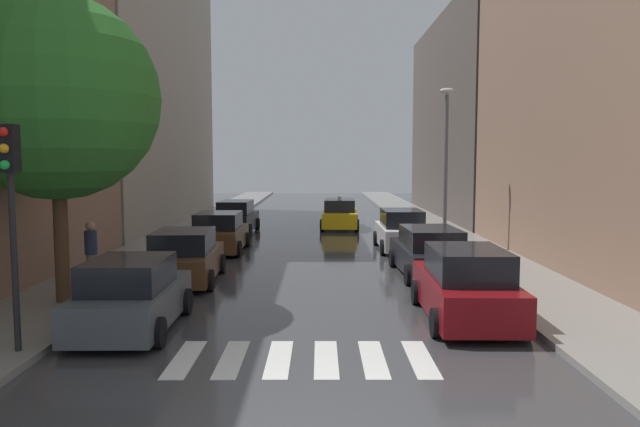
{
  "coord_description": "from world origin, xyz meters",
  "views": [
    {
      "loc": [
        0.33,
        -7.68,
        3.8
      ],
      "look_at": [
        0.25,
        22.64,
        1.06
      ],
      "focal_mm": 33.6,
      "sensor_mm": 36.0,
      "label": 1
    }
  ],
  "objects_px": {
    "parked_car_left_fourth": "(238,218)",
    "lamp_post_right": "(448,156)",
    "parked_car_left_third": "(221,233)",
    "traffic_light_left_corner": "(12,187)",
    "taxi_midroad": "(341,215)",
    "pedestrian_near_tree": "(93,251)",
    "street_tree_left": "(58,98)",
    "parked_car_right_nearest": "(467,286)",
    "parked_car_right_third": "(403,231)",
    "parked_car_left_second": "(186,258)",
    "parked_car_right_second": "(431,253)",
    "parked_car_left_nearest": "(133,297)"
  },
  "relations": [
    {
      "from": "parked_car_left_fourth",
      "to": "pedestrian_near_tree",
      "type": "height_order",
      "value": "pedestrian_near_tree"
    },
    {
      "from": "parked_car_right_nearest",
      "to": "traffic_light_left_corner",
      "type": "bearing_deg",
      "value": 107.56
    },
    {
      "from": "parked_car_left_nearest",
      "to": "parked_car_right_third",
      "type": "height_order",
      "value": "parked_car_right_third"
    },
    {
      "from": "parked_car_left_third",
      "to": "traffic_light_left_corner",
      "type": "bearing_deg",
      "value": 173.14
    },
    {
      "from": "parked_car_right_third",
      "to": "street_tree_left",
      "type": "relative_size",
      "value": 0.55
    },
    {
      "from": "parked_car_right_nearest",
      "to": "pedestrian_near_tree",
      "type": "distance_m",
      "value": 10.74
    },
    {
      "from": "lamp_post_right",
      "to": "parked_car_right_second",
      "type": "bearing_deg",
      "value": -106.58
    },
    {
      "from": "parked_car_right_second",
      "to": "pedestrian_near_tree",
      "type": "relative_size",
      "value": 2.61
    },
    {
      "from": "parked_car_left_nearest",
      "to": "parked_car_left_fourth",
      "type": "relative_size",
      "value": 0.91
    },
    {
      "from": "parked_car_left_third",
      "to": "street_tree_left",
      "type": "xyz_separation_m",
      "value": [
        -2.48,
        -9.22,
        4.56
      ]
    },
    {
      "from": "parked_car_left_third",
      "to": "parked_car_right_nearest",
      "type": "xyz_separation_m",
      "value": [
        7.6,
        -10.5,
        0.04
      ]
    },
    {
      "from": "parked_car_left_second",
      "to": "parked_car_right_second",
      "type": "bearing_deg",
      "value": -84.48
    },
    {
      "from": "parked_car_left_fourth",
      "to": "parked_car_right_nearest",
      "type": "bearing_deg",
      "value": -153.16
    },
    {
      "from": "parked_car_left_third",
      "to": "pedestrian_near_tree",
      "type": "bearing_deg",
      "value": 160.12
    },
    {
      "from": "parked_car_left_third",
      "to": "parked_car_left_second",
      "type": "bearing_deg",
      "value": 179.73
    },
    {
      "from": "parked_car_left_nearest",
      "to": "parked_car_right_nearest",
      "type": "relative_size",
      "value": 0.9
    },
    {
      "from": "street_tree_left",
      "to": "parked_car_right_nearest",
      "type": "bearing_deg",
      "value": -7.21
    },
    {
      "from": "parked_car_right_second",
      "to": "lamp_post_right",
      "type": "relative_size",
      "value": 0.73
    },
    {
      "from": "taxi_midroad",
      "to": "pedestrian_near_tree",
      "type": "distance_m",
      "value": 17.42
    },
    {
      "from": "street_tree_left",
      "to": "traffic_light_left_corner",
      "type": "height_order",
      "value": "street_tree_left"
    },
    {
      "from": "taxi_midroad",
      "to": "pedestrian_near_tree",
      "type": "xyz_separation_m",
      "value": [
        -7.81,
        -15.57,
        0.36
      ]
    },
    {
      "from": "parked_car_right_second",
      "to": "street_tree_left",
      "type": "height_order",
      "value": "street_tree_left"
    },
    {
      "from": "parked_car_left_second",
      "to": "lamp_post_right",
      "type": "bearing_deg",
      "value": -57.51
    },
    {
      "from": "parked_car_right_nearest",
      "to": "parked_car_left_fourth",
      "type": "bearing_deg",
      "value": 25.72
    },
    {
      "from": "parked_car_right_second",
      "to": "taxi_midroad",
      "type": "height_order",
      "value": "taxi_midroad"
    },
    {
      "from": "parked_car_left_third",
      "to": "street_tree_left",
      "type": "height_order",
      "value": "street_tree_left"
    },
    {
      "from": "parked_car_left_nearest",
      "to": "parked_car_left_fourth",
      "type": "bearing_deg",
      "value": -0.27
    },
    {
      "from": "street_tree_left",
      "to": "traffic_light_left_corner",
      "type": "distance_m",
      "value": 4.6
    },
    {
      "from": "parked_car_left_second",
      "to": "parked_car_right_second",
      "type": "relative_size",
      "value": 0.89
    },
    {
      "from": "pedestrian_near_tree",
      "to": "traffic_light_left_corner",
      "type": "distance_m",
      "value": 6.64
    },
    {
      "from": "parked_car_left_fourth",
      "to": "parked_car_left_second",
      "type": "bearing_deg",
      "value": -177.35
    },
    {
      "from": "parked_car_right_second",
      "to": "lamp_post_right",
      "type": "xyz_separation_m",
      "value": [
        1.63,
        5.48,
        3.21
      ]
    },
    {
      "from": "traffic_light_left_corner",
      "to": "parked_car_left_third",
      "type": "bearing_deg",
      "value": 82.99
    },
    {
      "from": "parked_car_left_third",
      "to": "street_tree_left",
      "type": "relative_size",
      "value": 0.53
    },
    {
      "from": "taxi_midroad",
      "to": "lamp_post_right",
      "type": "bearing_deg",
      "value": -150.81
    },
    {
      "from": "parked_car_left_second",
      "to": "traffic_light_left_corner",
      "type": "height_order",
      "value": "traffic_light_left_corner"
    },
    {
      "from": "parked_car_left_third",
      "to": "parked_car_right_second",
      "type": "height_order",
      "value": "parked_car_left_third"
    },
    {
      "from": "parked_car_right_second",
      "to": "parked_car_right_third",
      "type": "bearing_deg",
      "value": 0.1
    },
    {
      "from": "parked_car_right_third",
      "to": "traffic_light_left_corner",
      "type": "height_order",
      "value": "traffic_light_left_corner"
    },
    {
      "from": "parked_car_right_second",
      "to": "street_tree_left",
      "type": "bearing_deg",
      "value": 110.44
    },
    {
      "from": "street_tree_left",
      "to": "traffic_light_left_corner",
      "type": "xyz_separation_m",
      "value": [
        0.85,
        -4.03,
        -2.05
      ]
    },
    {
      "from": "parked_car_right_nearest",
      "to": "parked_car_right_third",
      "type": "xyz_separation_m",
      "value": [
        -0.05,
        10.95,
        -0.01
      ]
    },
    {
      "from": "street_tree_left",
      "to": "traffic_light_left_corner",
      "type": "bearing_deg",
      "value": -78.13
    },
    {
      "from": "parked_car_left_third",
      "to": "pedestrian_near_tree",
      "type": "xyz_separation_m",
      "value": [
        -2.57,
        -7.05,
        0.36
      ]
    },
    {
      "from": "parked_car_left_third",
      "to": "parked_car_right_nearest",
      "type": "relative_size",
      "value": 0.91
    },
    {
      "from": "parked_car_right_nearest",
      "to": "parked_car_right_third",
      "type": "height_order",
      "value": "parked_car_right_nearest"
    },
    {
      "from": "parked_car_left_fourth",
      "to": "lamp_post_right",
      "type": "relative_size",
      "value": 0.68
    },
    {
      "from": "parked_car_right_nearest",
      "to": "parked_car_right_third",
      "type": "relative_size",
      "value": 1.05
    },
    {
      "from": "pedestrian_near_tree",
      "to": "parked_car_left_third",
      "type": "bearing_deg",
      "value": 164.24
    },
    {
      "from": "street_tree_left",
      "to": "lamp_post_right",
      "type": "xyz_separation_m",
      "value": [
        11.85,
        9.67,
        -1.37
      ]
    }
  ]
}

